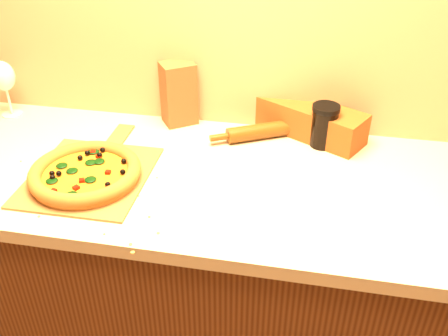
# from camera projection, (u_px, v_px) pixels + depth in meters

# --- Properties ---
(cabinet) EXTENTS (2.80, 0.65, 0.86)m
(cabinet) POSITION_uv_depth(u_px,v_px,m) (211.00, 289.00, 1.69)
(cabinet) COLOR #44200E
(cabinet) RESTS_ON ground
(countertop) EXTENTS (2.84, 0.68, 0.04)m
(countertop) POSITION_uv_depth(u_px,v_px,m) (209.00, 180.00, 1.45)
(countertop) COLOR beige
(countertop) RESTS_ON cabinet
(pizza_peel) EXTENTS (0.33, 0.50, 0.01)m
(pizza_peel) POSITION_uv_depth(u_px,v_px,m) (92.00, 173.00, 1.43)
(pizza_peel) COLOR brown
(pizza_peel) RESTS_ON countertop
(pizza) EXTENTS (0.31, 0.31, 0.04)m
(pizza) POSITION_uv_depth(u_px,v_px,m) (85.00, 173.00, 1.39)
(pizza) COLOR #BB772E
(pizza) RESTS_ON pizza_peel
(rolling_pin) EXTENTS (0.34, 0.19, 0.05)m
(rolling_pin) POSITION_uv_depth(u_px,v_px,m) (265.00, 131.00, 1.61)
(rolling_pin) COLOR #552E0E
(rolling_pin) RESTS_ON countertop
(bread_bag) EXTENTS (0.39, 0.29, 0.10)m
(bread_bag) POSITION_uv_depth(u_px,v_px,m) (307.00, 119.00, 1.61)
(bread_bag) COLOR brown
(bread_bag) RESTS_ON countertop
(wine_glass) EXTENTS (0.08, 0.08, 0.20)m
(wine_glass) POSITION_uv_depth(u_px,v_px,m) (3.00, 78.00, 1.68)
(wine_glass) COLOR silver
(wine_glass) RESTS_ON countertop
(paper_bag) EXTENTS (0.13, 0.13, 0.21)m
(paper_bag) POSITION_uv_depth(u_px,v_px,m) (179.00, 93.00, 1.65)
(paper_bag) COLOR brown
(paper_bag) RESTS_ON countertop
(dark_jar) EXTENTS (0.08, 0.08, 0.14)m
(dark_jar) POSITION_uv_depth(u_px,v_px,m) (324.00, 126.00, 1.54)
(dark_jar) COLOR black
(dark_jar) RESTS_ON countertop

